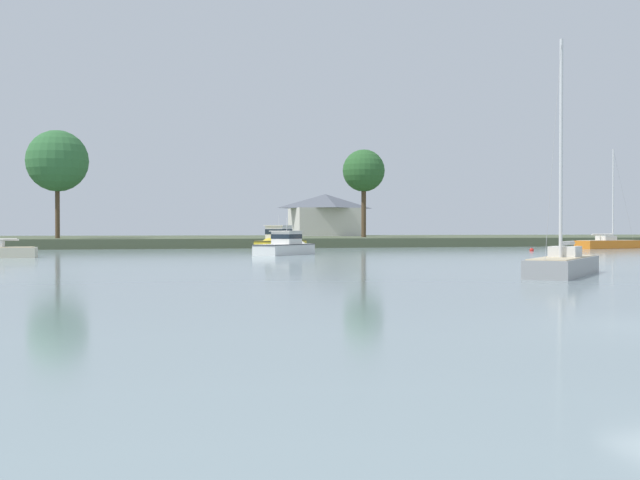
% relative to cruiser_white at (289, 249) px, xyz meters
% --- Properties ---
extents(far_shore_bank, '(232.45, 43.99, 1.01)m').
position_rel_cruiser_white_xyz_m(far_shore_bank, '(-2.26, 42.46, 0.10)').
color(far_shore_bank, '#4C563D').
rests_on(far_shore_bank, ground).
extents(cruiser_white, '(6.23, 6.48, 3.63)m').
position_rel_cruiser_white_xyz_m(cruiser_white, '(0.00, 0.00, 0.00)').
color(cruiser_white, white).
rests_on(cruiser_white, ground).
extents(sailboat_grey, '(6.44, 6.75, 10.61)m').
position_rel_cruiser_white_xyz_m(sailboat_grey, '(5.48, -30.34, -0.17)').
color(sailboat_grey, gray).
rests_on(sailboat_grey, ground).
extents(cruiser_yellow, '(6.49, 7.52, 4.11)m').
position_rel_cruiser_white_xyz_m(cruiser_yellow, '(1.35, 11.21, 0.11)').
color(cruiser_yellow, gold).
rests_on(cruiser_yellow, ground).
extents(sailboat_orange, '(8.11, 4.02, 10.90)m').
position_rel_cruiser_white_xyz_m(sailboat_orange, '(36.18, 10.61, -0.17)').
color(sailboat_orange, orange).
rests_on(sailboat_orange, ground).
extents(mooring_buoy_red, '(0.40, 0.40, 0.45)m').
position_rel_cruiser_white_xyz_m(mooring_buoy_red, '(23.73, 4.30, -0.34)').
color(mooring_buoy_red, red).
rests_on(mooring_buoy_red, ground).
extents(shore_tree_far_left, '(6.63, 6.63, 11.70)m').
position_rel_cruiser_white_xyz_m(shore_tree_far_left, '(-19.29, 28.96, 8.96)').
color(shore_tree_far_left, brown).
rests_on(shore_tree_far_left, far_shore_bank).
extents(shore_tree_left, '(5.19, 5.19, 10.80)m').
position_rel_cruiser_white_xyz_m(shore_tree_left, '(16.38, 31.76, 8.73)').
color(shore_tree_left, brown).
rests_on(shore_tree_left, far_shore_bank).
extents(cottage_hillside, '(10.38, 8.37, 6.16)m').
position_rel_cruiser_white_xyz_m(cottage_hillside, '(16.82, 51.61, 3.80)').
color(cottage_hillside, silver).
rests_on(cottage_hillside, far_shore_bank).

